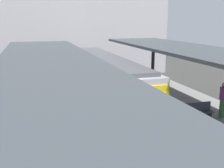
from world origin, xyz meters
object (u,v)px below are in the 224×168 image
commuter_train (103,80)px  passenger_mid_platform (223,99)px  platform_bench (198,111)px  passenger_near_bench (61,124)px

commuter_train → passenger_mid_platform: size_ratio=7.77×
platform_bench → passenger_near_bench: 6.47m
commuter_train → platform_bench: commuter_train is taller
commuter_train → platform_bench: 7.37m
platform_bench → commuter_train: bearing=112.4°
passenger_near_bench → passenger_mid_platform: passenger_mid_platform is taller
commuter_train → passenger_near_bench: bearing=-115.1°
commuter_train → passenger_mid_platform: 7.91m
commuter_train → platform_bench: (2.80, -6.81, -0.26)m
platform_bench → passenger_mid_platform: passenger_mid_platform is taller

